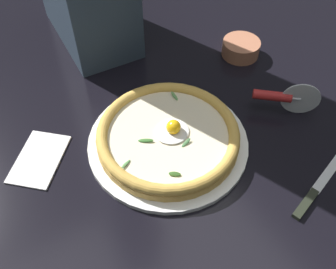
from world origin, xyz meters
TOP-DOWN VIEW (x-y plane):
  - ground_plane at (0.00, 0.00)m, footprint 2.40×2.40m
  - pizza_plate at (0.03, 0.01)m, footprint 0.35×0.35m
  - pizza at (0.03, 0.01)m, footprint 0.30×0.30m
  - side_bowl at (-0.30, -0.15)m, footprint 0.10×0.10m
  - pizza_cutter at (-0.24, 0.06)m, footprint 0.12×0.11m
  - table_knife at (-0.15, 0.27)m, footprint 0.21×0.08m
  - folded_napkin at (0.28, -0.09)m, footprint 0.16×0.16m
  - pepper_shaker at (-0.01, -0.34)m, footprint 0.03×0.03m

SIDE VIEW (x-z plane):
  - ground_plane at x=0.00m, z-range -0.03..0.00m
  - table_knife at x=-0.15m, z-range 0.00..0.01m
  - folded_napkin at x=0.28m, z-range 0.00..0.01m
  - pizza_plate at x=0.03m, z-range 0.00..0.01m
  - side_bowl at x=-0.30m, z-range 0.00..0.04m
  - pizza at x=0.03m, z-range 0.00..0.06m
  - pizza_cutter at x=-0.24m, z-range 0.00..0.09m
  - pepper_shaker at x=-0.01m, z-range 0.00..0.09m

